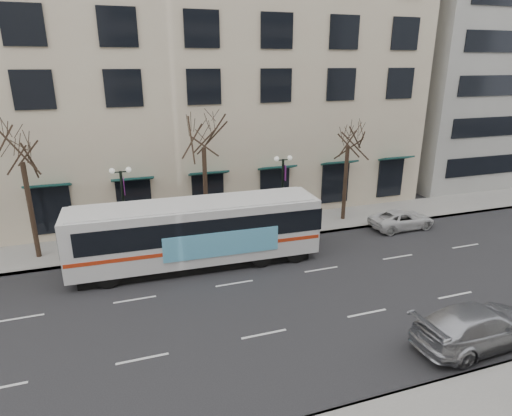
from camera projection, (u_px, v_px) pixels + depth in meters
name	position (u px, v px, depth m)	size (l,w,h in m)	color
ground	(248.00, 306.00, 20.10)	(160.00, 160.00, 0.00)	black
sidewalk_far	(277.00, 226.00, 29.66)	(80.00, 4.00, 0.15)	gray
building_hotel	(145.00, 48.00, 34.46)	(40.00, 20.00, 24.00)	beige
tree_far_left	(19.00, 145.00, 22.82)	(3.60, 3.60, 8.34)	black
tree_far_mid	(203.00, 132.00, 25.77)	(3.60, 3.60, 8.55)	black
tree_far_right	(349.00, 132.00, 28.93)	(3.60, 3.60, 8.06)	black
lamp_post_left	(124.00, 205.00, 25.01)	(1.22, 0.45, 5.21)	black
lamp_post_right	(283.00, 190.00, 28.02)	(1.22, 0.45, 5.21)	black
city_bus	(198.00, 231.00, 23.62)	(13.74, 3.39, 3.70)	silver
silver_car	(479.00, 326.00, 17.19)	(2.32, 5.71, 1.66)	#A5A7AD
white_pickup	(402.00, 219.00, 29.40)	(2.09, 4.54, 1.26)	silver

